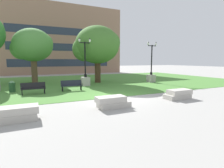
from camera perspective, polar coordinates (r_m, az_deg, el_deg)
The scene contains 13 objects.
ground_plane at distance 12.63m, azimuth 1.73°, elevation -4.36°, with size 140.00×140.00×0.00m, color #A3A09B.
grass_lawn at distance 21.91m, azimuth -10.06°, elevation 0.67°, with size 40.00×20.00×0.02m, color #4C8438.
concrete_block_center at distance 8.81m, azimuth -28.76°, elevation -8.59°, with size 1.88×0.90×0.64m.
concrete_block_left at distance 9.89m, azimuth 0.14°, elevation -5.91°, with size 1.92×0.90×0.64m.
concrete_block_right at distance 12.94m, azimuth 20.81°, elevation -3.19°, with size 1.90×0.90×0.64m.
park_bench_near_left at distance 15.66m, azimuth -13.08°, elevation -0.22°, with size 1.82×0.60×0.90m.
park_bench_near_right at distance 14.95m, azimuth -24.31°, elevation -1.07°, with size 1.82×0.59×0.90m.
lamp_post_center at distance 18.51m, azimuth -8.67°, elevation 2.58°, with size 1.32×0.80×4.91m.
lamp_post_left at distance 21.72m, azimuth 12.67°, elevation 3.19°, with size 1.32×0.80×4.85m.
tree_near_left at distance 21.04m, azimuth -4.97°, elevation 12.43°, with size 5.41×5.16×6.64m.
tree_near_right at distance 22.37m, azimuth -24.56°, elevation 11.29°, with size 4.60×4.38×6.23m.
trash_bin at distance 16.75m, azimuth -29.85°, elevation -0.66°, with size 0.49×0.49×0.96m.
building_facade_distant at distance 36.21m, azimuth -16.24°, elevation 13.87°, with size 25.09×1.03×13.49m.
Camera 1 is at (-5.54, -11.04, 2.63)m, focal length 28.00 mm.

